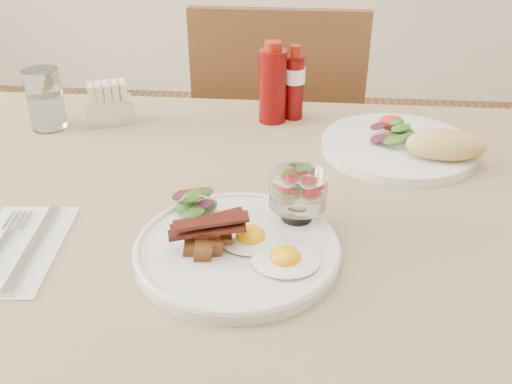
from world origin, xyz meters
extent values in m
cylinder|color=brown|center=(-0.59, 0.36, 0.35)|extent=(0.06, 0.06, 0.71)
cube|color=brown|center=(0.00, 0.00, 0.73)|extent=(1.30, 0.85, 0.04)
cube|color=#95805B|center=(0.00, 0.00, 0.75)|extent=(1.33, 0.88, 0.00)
cylinder|color=brown|center=(-0.18, 0.57, 0.23)|extent=(0.04, 0.04, 0.45)
cylinder|color=brown|center=(0.18, 0.57, 0.23)|extent=(0.04, 0.04, 0.45)
cylinder|color=brown|center=(-0.18, 0.93, 0.23)|extent=(0.04, 0.04, 0.45)
cylinder|color=brown|center=(0.18, 0.93, 0.23)|extent=(0.04, 0.04, 0.45)
cube|color=brown|center=(0.00, 0.75, 0.47)|extent=(0.42, 0.42, 0.03)
cube|color=brown|center=(0.00, 0.55, 0.70)|extent=(0.42, 0.03, 0.46)
cylinder|color=white|center=(-0.01, -0.14, 0.76)|extent=(0.28, 0.28, 0.02)
ellipsoid|color=white|center=(0.05, -0.18, 0.77)|extent=(0.10, 0.09, 0.01)
ellipsoid|color=#FFB105|center=(0.05, -0.18, 0.78)|extent=(0.04, 0.04, 0.02)
ellipsoid|color=white|center=(0.00, -0.13, 0.77)|extent=(0.10, 0.09, 0.01)
ellipsoid|color=#FFB105|center=(0.00, -0.13, 0.78)|extent=(0.04, 0.04, 0.02)
cube|color=brown|center=(-0.06, -0.15, 0.78)|extent=(0.02, 0.02, 0.02)
cube|color=brown|center=(-0.04, -0.16, 0.78)|extent=(0.03, 0.03, 0.02)
cube|color=brown|center=(-0.07, -0.17, 0.78)|extent=(0.02, 0.02, 0.02)
cube|color=brown|center=(-0.03, -0.14, 0.78)|extent=(0.02, 0.02, 0.02)
cube|color=brown|center=(-0.05, -0.17, 0.78)|extent=(0.03, 0.03, 0.02)
cube|color=brown|center=(-0.07, -0.14, 0.78)|extent=(0.02, 0.02, 0.02)
cube|color=brown|center=(-0.05, -0.15, 0.79)|extent=(0.02, 0.02, 0.02)
cube|color=brown|center=(-0.06, -0.16, 0.79)|extent=(0.02, 0.02, 0.02)
cube|color=#52180D|center=(-0.05, -0.15, 0.80)|extent=(0.10, 0.05, 0.01)
cube|color=#52180D|center=(-0.05, -0.16, 0.80)|extent=(0.10, 0.04, 0.01)
cube|color=#52180D|center=(-0.05, -0.15, 0.81)|extent=(0.10, 0.06, 0.01)
cube|color=#52180D|center=(-0.05, -0.15, 0.81)|extent=(0.10, 0.04, 0.01)
ellipsoid|color=#225015|center=(-0.09, -0.07, 0.77)|extent=(0.04, 0.03, 0.01)
ellipsoid|color=#225015|center=(-0.07, -0.06, 0.78)|extent=(0.04, 0.03, 0.01)
ellipsoid|color=#3C1324|center=(-0.10, -0.05, 0.78)|extent=(0.03, 0.02, 0.01)
ellipsoid|color=#225015|center=(-0.08, -0.08, 0.78)|extent=(0.04, 0.03, 0.01)
ellipsoid|color=#225015|center=(-0.10, -0.08, 0.78)|extent=(0.03, 0.03, 0.01)
ellipsoid|color=#3C1324|center=(-0.07, -0.07, 0.79)|extent=(0.03, 0.02, 0.01)
ellipsoid|color=#225015|center=(-0.09, -0.05, 0.79)|extent=(0.04, 0.03, 0.01)
ellipsoid|color=#225015|center=(-0.07, -0.05, 0.79)|extent=(0.03, 0.02, 0.01)
ellipsoid|color=#3C1324|center=(-0.11, -0.06, 0.80)|extent=(0.03, 0.02, 0.01)
ellipsoid|color=#225015|center=(-0.09, -0.07, 0.80)|extent=(0.03, 0.03, 0.01)
cylinder|color=orange|center=(-0.08, -0.06, 0.80)|extent=(0.02, 0.03, 0.01)
cylinder|color=orange|center=(-0.09, -0.06, 0.80)|extent=(0.04, 0.01, 0.01)
cylinder|color=orange|center=(-0.08, -0.07, 0.80)|extent=(0.03, 0.02, 0.01)
cylinder|color=orange|center=(-0.09, -0.07, 0.80)|extent=(0.02, 0.03, 0.01)
cylinder|color=white|center=(0.06, -0.07, 0.77)|extent=(0.05, 0.05, 0.01)
cylinder|color=white|center=(0.06, -0.07, 0.79)|extent=(0.02, 0.02, 0.02)
cylinder|color=white|center=(0.06, -0.07, 0.82)|extent=(0.08, 0.08, 0.05)
cylinder|color=beige|center=(0.05, -0.06, 0.81)|extent=(0.02, 0.02, 0.01)
cylinder|color=beige|center=(0.08, -0.07, 0.81)|extent=(0.02, 0.02, 0.01)
cylinder|color=beige|center=(0.06, -0.05, 0.81)|extent=(0.02, 0.02, 0.01)
cylinder|color=#89B637|center=(0.05, -0.06, 0.83)|extent=(0.03, 0.03, 0.01)
cone|color=red|center=(0.08, -0.07, 0.83)|extent=(0.02, 0.02, 0.02)
cone|color=red|center=(0.05, -0.07, 0.84)|extent=(0.02, 0.02, 0.02)
cone|color=red|center=(0.07, -0.05, 0.84)|extent=(0.02, 0.02, 0.02)
ellipsoid|color=#328B37|center=(0.07, -0.07, 0.85)|extent=(0.02, 0.01, 0.00)
ellipsoid|color=#328B37|center=(0.08, -0.06, 0.85)|extent=(0.02, 0.01, 0.00)
cylinder|color=white|center=(0.24, 0.21, 0.76)|extent=(0.28, 0.28, 0.02)
ellipsoid|color=#225015|center=(0.22, 0.21, 0.77)|extent=(0.05, 0.04, 0.01)
ellipsoid|color=#225015|center=(0.25, 0.23, 0.78)|extent=(0.04, 0.04, 0.01)
ellipsoid|color=#3C1324|center=(0.21, 0.19, 0.78)|extent=(0.04, 0.03, 0.01)
ellipsoid|color=#225015|center=(0.23, 0.18, 0.79)|extent=(0.05, 0.04, 0.01)
ellipsoid|color=#225015|center=(0.26, 0.20, 0.79)|extent=(0.04, 0.03, 0.01)
ellipsoid|color=#3C1324|center=(0.21, 0.23, 0.79)|extent=(0.04, 0.03, 0.01)
ellipsoid|color=#225015|center=(0.25, 0.22, 0.79)|extent=(0.04, 0.03, 0.01)
ellipsoid|color=#225015|center=(0.24, 0.24, 0.80)|extent=(0.04, 0.03, 0.01)
ellipsoid|color=#B52916|center=(0.23, 0.25, 0.78)|extent=(0.05, 0.04, 0.03)
ellipsoid|color=tan|center=(0.31, 0.15, 0.80)|extent=(0.15, 0.10, 0.05)
cylinder|color=#5E0506|center=(0.00, 0.33, 0.83)|extent=(0.06, 0.06, 0.15)
cylinder|color=maroon|center=(0.00, 0.33, 0.91)|extent=(0.04, 0.04, 0.02)
cylinder|color=#5E0506|center=(0.04, 0.35, 0.82)|extent=(0.05, 0.05, 0.13)
cylinder|color=white|center=(0.04, 0.35, 0.84)|extent=(0.06, 0.06, 0.03)
cylinder|color=maroon|center=(0.04, 0.35, 0.89)|extent=(0.03, 0.03, 0.02)
cube|color=silver|center=(-0.33, 0.28, 0.78)|extent=(0.11, 0.08, 0.05)
cube|color=beige|center=(-0.36, 0.27, 0.81)|extent=(0.03, 0.04, 0.06)
cube|color=beige|center=(-0.34, 0.28, 0.81)|extent=(0.03, 0.04, 0.06)
cube|color=beige|center=(-0.33, 0.28, 0.81)|extent=(0.03, 0.04, 0.06)
cube|color=beige|center=(-0.31, 0.29, 0.81)|extent=(0.03, 0.04, 0.06)
cube|color=beige|center=(-0.30, 0.30, 0.81)|extent=(0.03, 0.04, 0.06)
cylinder|color=white|center=(-0.44, 0.25, 0.81)|extent=(0.07, 0.07, 0.12)
cylinder|color=silver|center=(-0.44, 0.25, 0.79)|extent=(0.06, 0.06, 0.07)
cube|color=silver|center=(-0.32, -0.16, 0.75)|extent=(0.14, 0.23, 0.00)
cube|color=silver|center=(-0.30, -0.16, 0.76)|extent=(0.03, 0.21, 0.00)
cube|color=silver|center=(-0.36, -0.10, 0.76)|extent=(0.01, 0.05, 0.00)
cube|color=silver|center=(-0.35, -0.10, 0.76)|extent=(0.01, 0.05, 0.00)
cube|color=silver|center=(-0.34, -0.09, 0.76)|extent=(0.01, 0.05, 0.00)
cube|color=silver|center=(-0.33, -0.09, 0.76)|extent=(0.01, 0.05, 0.00)
camera|label=1|loc=(0.07, -0.77, 1.22)|focal=40.00mm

